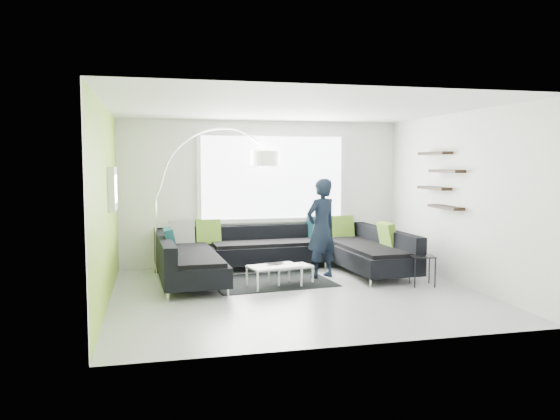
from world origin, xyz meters
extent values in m
plane|color=gray|center=(0.00, 0.00, 0.00)|extent=(5.50, 5.50, 0.00)
cube|color=silver|center=(0.00, 2.50, 1.40)|extent=(5.50, 0.04, 2.80)
cube|color=silver|center=(0.00, -2.50, 1.40)|extent=(5.50, 0.04, 2.80)
cube|color=silver|center=(-2.75, 0.00, 1.40)|extent=(0.04, 5.00, 2.80)
cube|color=silver|center=(2.75, 0.00, 1.40)|extent=(0.04, 5.00, 2.80)
cube|color=white|center=(0.00, 0.00, 2.80)|extent=(5.50, 5.00, 0.04)
cube|color=#7FB72D|center=(-2.74, 0.00, 1.40)|extent=(0.01, 5.00, 2.80)
cube|color=white|center=(0.20, 2.46, 1.70)|extent=(2.96, 0.06, 1.68)
cube|color=silver|center=(-2.68, 0.60, 1.60)|extent=(0.12, 0.66, 0.66)
cube|color=black|center=(2.64, 0.40, 1.70)|extent=(0.20, 1.24, 0.95)
cube|color=black|center=(0.07, 1.23, 0.22)|extent=(4.32, 2.79, 0.44)
cube|color=black|center=(0.07, 1.23, 0.61)|extent=(4.32, 2.79, 0.33)
cube|color=#4C7219|center=(0.07, 1.23, 0.67)|extent=(3.77, 0.39, 0.46)
cube|color=black|center=(-0.20, 0.82, 0.01)|extent=(2.09, 1.61, 0.01)
cube|color=white|center=(-0.06, 0.57, 0.17)|extent=(1.17, 0.85, 0.34)
cube|color=black|center=(2.12, -0.02, 0.25)|extent=(0.43, 0.43, 0.49)
imported|color=black|center=(0.72, 0.96, 0.86)|extent=(0.94, 0.89, 1.72)
imported|color=black|center=(-0.18, 0.52, 0.36)|extent=(0.38, 0.32, 0.02)
camera|label=1|loc=(-2.13, -7.96, 1.99)|focal=35.00mm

